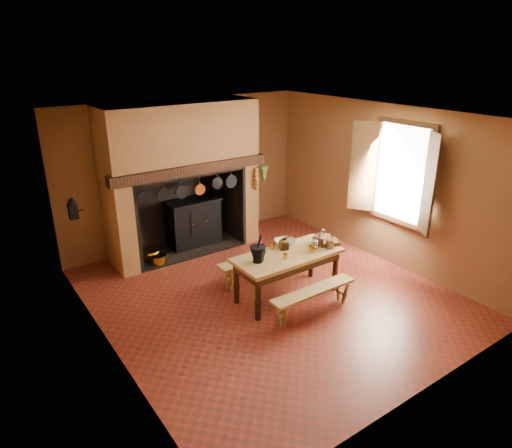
% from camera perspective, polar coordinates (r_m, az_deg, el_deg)
% --- Properties ---
extents(floor, '(5.50, 5.50, 0.00)m').
position_cam_1_polar(floor, '(7.35, 1.66, -8.80)').
color(floor, maroon).
rests_on(floor, ground).
extents(ceiling, '(5.50, 5.50, 0.00)m').
position_cam_1_polar(ceiling, '(6.41, 1.94, 13.35)').
color(ceiling, silver).
rests_on(ceiling, back_wall).
extents(back_wall, '(5.00, 0.02, 2.80)m').
position_cam_1_polar(back_wall, '(9.01, -8.79, 6.40)').
color(back_wall, brown).
rests_on(back_wall, floor).
extents(wall_left, '(0.02, 5.50, 2.80)m').
position_cam_1_polar(wall_left, '(5.73, -18.74, -3.49)').
color(wall_left, brown).
rests_on(wall_left, floor).
extents(wall_right, '(0.02, 5.50, 2.80)m').
position_cam_1_polar(wall_right, '(8.42, 15.61, 4.80)').
color(wall_right, brown).
rests_on(wall_right, floor).
extents(wall_front, '(5.00, 0.02, 2.80)m').
position_cam_1_polar(wall_front, '(5.03, 21.02, -7.41)').
color(wall_front, brown).
rests_on(wall_front, floor).
extents(chimney_breast, '(2.95, 0.96, 2.80)m').
position_cam_1_polar(chimney_breast, '(8.40, -9.42, 8.16)').
color(chimney_breast, brown).
rests_on(chimney_breast, floor).
extents(iron_range, '(1.12, 0.55, 1.60)m').
position_cam_1_polar(iron_range, '(9.01, -7.83, 0.33)').
color(iron_range, black).
rests_on(iron_range, floor).
extents(hearth_pans, '(0.51, 0.62, 0.20)m').
position_cam_1_polar(hearth_pans, '(8.60, -12.95, -3.94)').
color(hearth_pans, gold).
rests_on(hearth_pans, floor).
extents(hanging_pans, '(1.92, 0.29, 0.27)m').
position_cam_1_polar(hanging_pans, '(8.06, -7.91, 4.36)').
color(hanging_pans, black).
rests_on(hanging_pans, chimney_breast).
extents(onion_string, '(0.12, 0.10, 0.46)m').
position_cam_1_polar(onion_string, '(8.72, 0.02, 5.67)').
color(onion_string, '#AC5E1F').
rests_on(onion_string, chimney_breast).
extents(herb_bunch, '(0.20, 0.20, 0.35)m').
position_cam_1_polar(herb_bunch, '(8.80, 0.98, 6.17)').
color(herb_bunch, '#54622E').
rests_on(herb_bunch, chimney_breast).
extents(window, '(0.39, 1.75, 1.76)m').
position_cam_1_polar(window, '(7.99, 17.30, 5.97)').
color(window, white).
rests_on(window, wall_right).
extents(wall_coffee_mill, '(0.23, 0.16, 0.31)m').
position_cam_1_polar(wall_coffee_mill, '(7.12, -21.96, 1.95)').
color(wall_coffee_mill, black).
rests_on(wall_coffee_mill, wall_left).
extents(work_table, '(1.70, 0.76, 0.74)m').
position_cam_1_polar(work_table, '(7.04, 3.96, -4.58)').
color(work_table, tan).
rests_on(work_table, floor).
extents(bench_front, '(1.44, 0.25, 0.40)m').
position_cam_1_polar(bench_front, '(6.78, 7.19, -8.85)').
color(bench_front, tan).
rests_on(bench_front, floor).
extents(bench_back, '(1.60, 0.28, 0.45)m').
position_cam_1_polar(bench_back, '(7.64, 0.76, -4.69)').
color(bench_back, tan).
rests_on(bench_back, floor).
extents(mortar_large, '(0.24, 0.24, 0.41)m').
position_cam_1_polar(mortar_large, '(6.66, 0.21, -3.69)').
color(mortar_large, black).
rests_on(mortar_large, work_table).
extents(mortar_small, '(0.16, 0.16, 0.27)m').
position_cam_1_polar(mortar_small, '(6.72, 0.59, -3.89)').
color(mortar_small, black).
rests_on(mortar_small, work_table).
extents(coffee_grinder, '(0.19, 0.17, 0.20)m').
position_cam_1_polar(coffee_grinder, '(7.11, 3.48, -2.57)').
color(coffee_grinder, '#3D2513').
rests_on(coffee_grinder, work_table).
extents(brass_mug_a, '(0.09, 0.09, 0.08)m').
position_cam_1_polar(brass_mug_a, '(6.81, 3.66, -4.03)').
color(brass_mug_a, gold).
rests_on(brass_mug_a, work_table).
extents(brass_mug_b, '(0.09, 0.09, 0.10)m').
position_cam_1_polar(brass_mug_b, '(7.14, 2.01, -2.70)').
color(brass_mug_b, gold).
rests_on(brass_mug_b, work_table).
extents(mixing_bowl, '(0.38, 0.38, 0.08)m').
position_cam_1_polar(mixing_bowl, '(7.29, 3.63, -2.28)').
color(mixing_bowl, '#BCB491').
rests_on(mixing_bowl, work_table).
extents(stoneware_crock, '(0.15, 0.15, 0.15)m').
position_cam_1_polar(stoneware_crock, '(7.22, 9.21, -2.48)').
color(stoneware_crock, brown).
rests_on(stoneware_crock, work_table).
extents(glass_jar, '(0.10, 0.10, 0.15)m').
position_cam_1_polar(glass_jar, '(7.15, 7.40, -2.60)').
color(glass_jar, beige).
rests_on(glass_jar, work_table).
extents(wicker_basket, '(0.32, 0.27, 0.26)m').
position_cam_1_polar(wicker_basket, '(7.35, 8.21, -1.89)').
color(wicker_basket, '#553319').
rests_on(wicker_basket, work_table).
extents(wooden_tray, '(0.43, 0.37, 0.06)m').
position_cam_1_polar(wooden_tray, '(7.39, 8.86, -2.23)').
color(wooden_tray, '#3D2513').
rests_on(wooden_tray, work_table).
extents(brass_cup, '(0.13, 0.13, 0.09)m').
position_cam_1_polar(brass_cup, '(7.08, 7.04, -3.09)').
color(brass_cup, gold).
rests_on(brass_cup, work_table).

